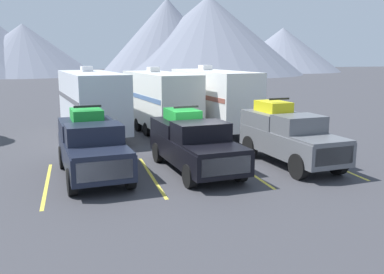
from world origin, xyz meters
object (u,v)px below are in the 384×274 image
(pickup_truck_a, at_px, (92,145))
(camper_trailer_a, at_px, (92,100))
(pickup_truck_b, at_px, (193,142))
(camper_trailer_c, at_px, (213,97))
(camper_trailer_b, at_px, (160,98))
(pickup_truck_c, at_px, (288,135))

(pickup_truck_a, distance_m, camper_trailer_a, 8.12)
(camper_trailer_a, bearing_deg, pickup_truck_b, -66.98)
(pickup_truck_b, xyz_separation_m, camper_trailer_c, (3.37, 7.66, 0.92))
(camper_trailer_b, bearing_deg, pickup_truck_b, -92.40)
(pickup_truck_b, distance_m, pickup_truck_c, 4.00)
(camper_trailer_a, bearing_deg, camper_trailer_c, -4.55)
(pickup_truck_a, height_order, pickup_truck_c, pickup_truck_c)
(camper_trailer_b, bearing_deg, pickup_truck_c, -66.98)
(pickup_truck_a, relative_size, camper_trailer_a, 0.61)
(pickup_truck_a, bearing_deg, camper_trailer_b, 62.95)
(camper_trailer_b, bearing_deg, camper_trailer_c, -14.02)
(pickup_truck_c, distance_m, camper_trailer_c, 7.89)
(camper_trailer_c, bearing_deg, camper_trailer_b, 165.98)
(pickup_truck_c, height_order, camper_trailer_b, camper_trailer_b)
(pickup_truck_c, bearing_deg, pickup_truck_a, 177.75)
(pickup_truck_a, distance_m, pickup_truck_b, 3.87)
(pickup_truck_a, relative_size, pickup_truck_b, 0.94)
(pickup_truck_a, relative_size, camper_trailer_b, 0.63)
(pickup_truck_c, xyz_separation_m, camper_trailer_a, (-7.48, 8.37, 0.80))
(pickup_truck_c, relative_size, camper_trailer_c, 0.63)
(pickup_truck_b, xyz_separation_m, camper_trailer_a, (-3.49, 8.20, 0.90))
(camper_trailer_b, bearing_deg, pickup_truck_a, -117.05)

